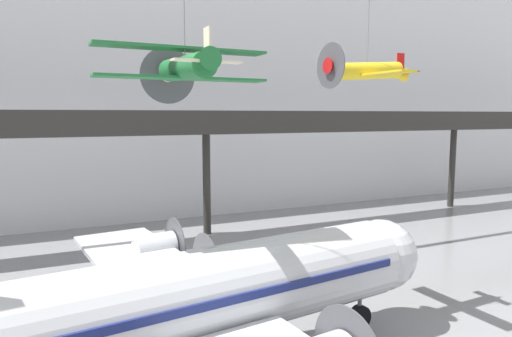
# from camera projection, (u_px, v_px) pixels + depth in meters

# --- Properties ---
(hangar_back_wall) EXTENTS (140.00, 3.00, 29.21)m
(hangar_back_wall) POSITION_uv_depth(u_px,v_px,m) (179.00, 78.00, 47.60)
(hangar_back_wall) COLOR silver
(hangar_back_wall) RESTS_ON ground
(mezzanine_walkway) EXTENTS (110.00, 3.20, 11.15)m
(mezzanine_walkway) POSITION_uv_depth(u_px,v_px,m) (210.00, 130.00, 39.57)
(mezzanine_walkway) COLOR #2D2B28
(mezzanine_walkway) RESTS_ON ground
(airliner_silver_main) EXTENTS (25.73, 29.51, 10.67)m
(airliner_silver_main) POSITION_uv_depth(u_px,v_px,m) (184.00, 300.00, 17.64)
(airliner_silver_main) COLOR silver
(airliner_silver_main) RESTS_ON ground
(suspended_plane_green_biplane) EXTENTS (6.98, 5.69, 11.89)m
(suspended_plane_green_biplane) POSITION_uv_depth(u_px,v_px,m) (185.00, 67.00, 17.92)
(suspended_plane_green_biplane) COLOR #1E6B33
(suspended_plane_yellow_lowwing) EXTENTS (5.19, 6.36, 11.12)m
(suspended_plane_yellow_lowwing) POSITION_uv_depth(u_px,v_px,m) (367.00, 71.00, 23.54)
(suspended_plane_yellow_lowwing) COLOR yellow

